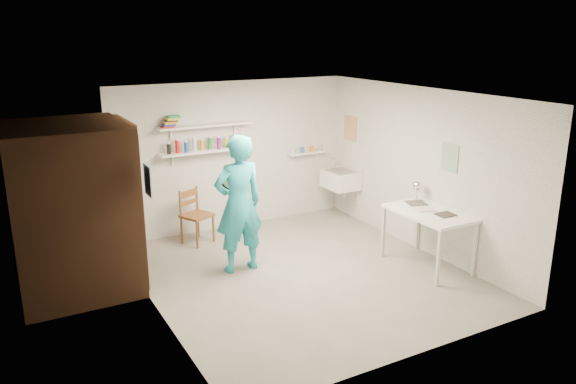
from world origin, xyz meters
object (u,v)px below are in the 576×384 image
man (239,204)px  wooden_chair (197,215)px  wall_clock (232,178)px  desk_lamp (418,186)px  work_table (427,239)px  belfast_sink (341,179)px

man → wooden_chair: size_ratio=2.13×
man → wall_clock: 0.38m
wall_clock → desk_lamp: (2.50, -0.89, -0.23)m
man → work_table: bearing=152.3°
man → wall_clock: (0.01, 0.22, 0.31)m
wooden_chair → work_table: bearing=-68.7°
belfast_sink → desk_lamp: (0.09, -1.82, 0.32)m
work_table → man: bearing=153.6°
belfast_sink → desk_lamp: bearing=-87.2°
wooden_chair → desk_lamp: 3.33m
desk_lamp → work_table: bearing=-112.4°
desk_lamp → man: bearing=165.1°
wooden_chair → work_table: (2.47, -2.38, -0.04)m
work_table → desk_lamp: bearing=67.6°
wall_clock → desk_lamp: 2.67m
wooden_chair → man: bearing=-107.5°
wall_clock → desk_lamp: size_ratio=2.25×
belfast_sink → wooden_chair: (-2.58, 0.08, -0.26)m
wooden_chair → work_table: 3.43m
wall_clock → wooden_chair: wall_clock is taller
belfast_sink → desk_lamp: size_ratio=4.01×
man → wall_clock: man is taller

